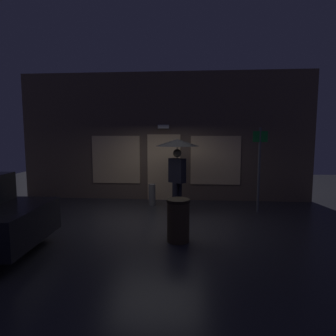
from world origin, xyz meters
TOP-DOWN VIEW (x-y plane):
  - ground_plane at (0.00, 0.00)m, footprint 18.00×18.00m
  - building_facade at (0.00, 2.35)m, footprint 9.68×0.48m
  - person_with_umbrella at (0.52, 0.69)m, footprint 1.21×1.21m
  - street_sign_post at (2.80, 0.81)m, footprint 0.40×0.07m
  - sidewalk_bollard at (-0.30, 1.37)m, footprint 0.22×0.22m
  - trash_bin at (0.66, -1.62)m, footprint 0.48×0.48m

SIDE VIEW (x-z plane):
  - ground_plane at x=0.00m, z-range 0.00..0.00m
  - sidewalk_bollard at x=-0.30m, z-range 0.00..0.67m
  - trash_bin at x=0.66m, z-range 0.00..0.89m
  - street_sign_post at x=2.80m, z-range 0.16..2.55m
  - person_with_umbrella at x=0.52m, z-range 0.64..2.71m
  - building_facade at x=0.00m, z-range -0.02..4.21m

